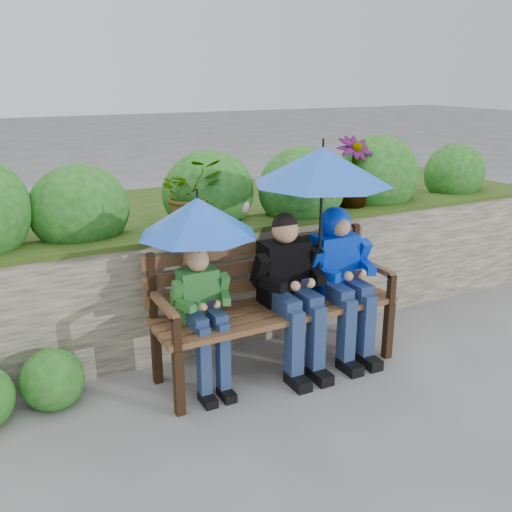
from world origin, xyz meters
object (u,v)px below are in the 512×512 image
umbrella_left (198,217)px  umbrella_right (323,166)px  boy_right (341,270)px  boy_middle (290,285)px  park_bench (272,297)px  boy_left (203,310)px

umbrella_left → umbrella_right: (0.97, -0.05, 0.28)m
umbrella_left → umbrella_right: bearing=-2.8°
boy_right → umbrella_left: bearing=178.1°
umbrella_left → umbrella_right: umbrella_right is taller
boy_middle → umbrella_left: umbrella_left is taller
park_bench → boy_middle: 0.18m
park_bench → umbrella_right: umbrella_right is taller
park_bench → boy_right: size_ratio=1.57×
boy_middle → boy_left: bearing=178.6°
boy_middle → umbrella_right: size_ratio=1.18×
boy_left → umbrella_left: umbrella_left is taller
boy_left → umbrella_right: 1.36m
park_bench → umbrella_right: bearing=-14.2°
park_bench → umbrella_right: 1.07m
boy_left → umbrella_right: (0.97, -0.01, 0.96)m
park_bench → umbrella_right: (0.36, -0.09, 1.01)m
boy_left → boy_right: boy_right is taller
boy_right → umbrella_right: bearing=-178.1°
boy_left → umbrella_left: size_ratio=1.28×
park_bench → boy_right: (0.58, -0.08, 0.16)m
boy_middle → boy_right: (0.48, 0.01, 0.04)m
boy_right → park_bench: bearing=171.7°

